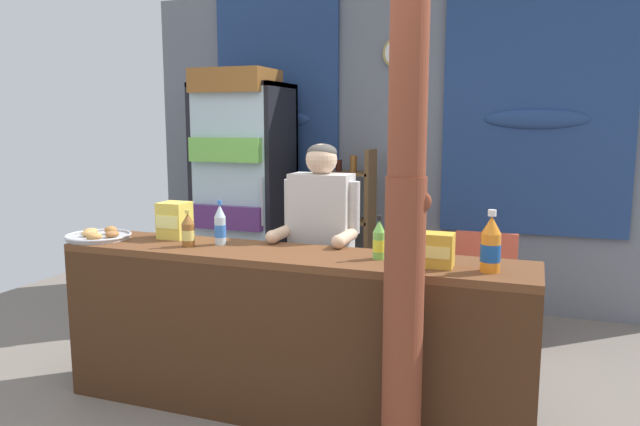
# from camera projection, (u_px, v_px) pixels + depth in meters

# --- Properties ---
(ground_plane) EXTENTS (6.99, 6.99, 0.00)m
(ground_plane) POSITION_uv_depth(u_px,v_px,m) (327.00, 365.00, 3.99)
(ground_plane) COLOR slate
(back_wall_curtained) EXTENTS (4.61, 0.22, 2.79)m
(back_wall_curtained) POSITION_uv_depth(u_px,v_px,m) (392.00, 142.00, 5.30)
(back_wall_curtained) COLOR slate
(back_wall_curtained) RESTS_ON ground
(stall_counter) EXTENTS (2.60, 0.49, 0.92)m
(stall_counter) POSITION_uv_depth(u_px,v_px,m) (281.00, 323.00, 3.18)
(stall_counter) COLOR brown
(stall_counter) RESTS_ON ground
(timber_post) EXTENTS (0.20, 0.18, 2.77)m
(timber_post) POSITION_uv_depth(u_px,v_px,m) (406.00, 190.00, 2.54)
(timber_post) COLOR brown
(timber_post) RESTS_ON ground
(drink_fridge) EXTENTS (0.77, 0.69, 2.05)m
(drink_fridge) POSITION_uv_depth(u_px,v_px,m) (243.00, 178.00, 5.21)
(drink_fridge) COLOR black
(drink_fridge) RESTS_ON ground
(bottle_shelf_rack) EXTENTS (0.48, 0.28, 1.38)m
(bottle_shelf_rack) POSITION_uv_depth(u_px,v_px,m) (346.00, 225.00, 5.22)
(bottle_shelf_rack) COLOR brown
(bottle_shelf_rack) RESTS_ON ground
(plastic_lawn_chair) EXTENTS (0.44, 0.44, 0.86)m
(plastic_lawn_chair) POSITION_uv_depth(u_px,v_px,m) (486.00, 280.00, 4.28)
(plastic_lawn_chair) COLOR #E5563D
(plastic_lawn_chair) RESTS_ON ground
(shopkeeper) EXTENTS (0.48, 0.42, 1.49)m
(shopkeeper) POSITION_uv_depth(u_px,v_px,m) (321.00, 235.00, 3.63)
(shopkeeper) COLOR #28282D
(shopkeeper) RESTS_ON ground
(soda_bottle_orange_soda) EXTENTS (0.09, 0.09, 0.29)m
(soda_bottle_orange_soda) POSITION_uv_depth(u_px,v_px,m) (491.00, 246.00, 2.78)
(soda_bottle_orange_soda) COLOR orange
(soda_bottle_orange_soda) RESTS_ON stall_counter
(soda_bottle_water) EXTENTS (0.07, 0.07, 0.26)m
(soda_bottle_water) POSITION_uv_depth(u_px,v_px,m) (220.00, 226.00, 3.41)
(soda_bottle_water) COLOR silver
(soda_bottle_water) RESTS_ON stall_counter
(soda_bottle_iced_tea) EXTENTS (0.07, 0.07, 0.21)m
(soda_bottle_iced_tea) POSITION_uv_depth(u_px,v_px,m) (188.00, 231.00, 3.36)
(soda_bottle_iced_tea) COLOR brown
(soda_bottle_iced_tea) RESTS_ON stall_counter
(soda_bottle_lime_soda) EXTENTS (0.06, 0.06, 0.23)m
(soda_bottle_lime_soda) POSITION_uv_depth(u_px,v_px,m) (379.00, 241.00, 3.05)
(soda_bottle_lime_soda) COLOR #75C64C
(soda_bottle_lime_soda) RESTS_ON stall_counter
(snack_box_instant_noodle) EXTENTS (0.17, 0.16, 0.22)m
(snack_box_instant_noodle) POSITION_uv_depth(u_px,v_px,m) (175.00, 220.00, 3.61)
(snack_box_instant_noodle) COLOR #EAD14C
(snack_box_instant_noodle) RESTS_ON stall_counter
(snack_box_choco_powder) EXTENTS (0.17, 0.12, 0.17)m
(snack_box_choco_powder) POSITION_uv_depth(u_px,v_px,m) (435.00, 250.00, 2.89)
(snack_box_choco_powder) COLOR gold
(snack_box_choco_powder) RESTS_ON stall_counter
(pastry_tray) EXTENTS (0.39, 0.39, 0.07)m
(pastry_tray) POSITION_uv_depth(u_px,v_px,m) (99.00, 236.00, 3.58)
(pastry_tray) COLOR #BCBCC1
(pastry_tray) RESTS_ON stall_counter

